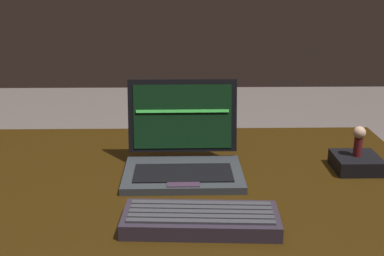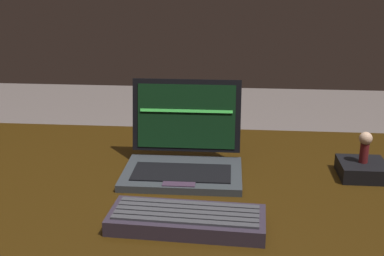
# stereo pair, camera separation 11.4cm
# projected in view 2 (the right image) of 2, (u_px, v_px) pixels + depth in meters

# --- Properties ---
(desk) EXTENTS (1.32, 0.84, 0.71)m
(desk) POSITION_uv_depth(u_px,v_px,m) (145.00, 219.00, 1.16)
(desk) COLOR black
(desk) RESTS_ON ground
(laptop_front) EXTENTS (0.28, 0.23, 0.21)m
(laptop_front) POSITION_uv_depth(u_px,v_px,m) (184.00, 155.00, 1.18)
(laptop_front) COLOR #2F3438
(laptop_front) RESTS_ON desk
(external_keyboard) EXTENTS (0.30, 0.13, 0.03)m
(external_keyboard) POSITION_uv_depth(u_px,v_px,m) (187.00, 219.00, 0.93)
(external_keyboard) COLOR #2B2430
(external_keyboard) RESTS_ON desk
(figurine_stand) EXTENTS (0.11, 0.11, 0.04)m
(figurine_stand) POSITION_uv_depth(u_px,v_px,m) (362.00, 169.00, 1.16)
(figurine_stand) COLOR black
(figurine_stand) RESTS_ON desk
(figurine) EXTENTS (0.03, 0.03, 0.08)m
(figurine) POSITION_uv_depth(u_px,v_px,m) (365.00, 144.00, 1.14)
(figurine) COLOR #551516
(figurine) RESTS_ON figurine_stand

